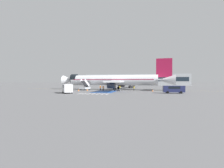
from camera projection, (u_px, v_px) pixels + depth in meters
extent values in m
plane|color=slate|center=(108.00, 90.00, 66.67)|extent=(600.00, 600.00, 0.00)
cube|color=gold|center=(113.00, 90.00, 65.55)|extent=(76.84, 6.66, 0.01)
cube|color=#2856A8|center=(105.00, 92.00, 53.05)|extent=(6.23, 12.26, 0.01)
cube|color=silver|center=(80.00, 94.00, 44.66)|extent=(0.44, 3.60, 0.01)
cube|color=silver|center=(85.00, 94.00, 44.43)|extent=(0.44, 3.60, 0.01)
cube|color=silver|center=(89.00, 94.00, 44.20)|extent=(0.44, 3.60, 0.01)
cube|color=silver|center=(94.00, 94.00, 43.97)|extent=(0.44, 3.60, 0.01)
cube|color=silver|center=(98.00, 94.00, 43.74)|extent=(0.44, 3.60, 0.01)
cube|color=silver|center=(103.00, 94.00, 43.51)|extent=(0.44, 3.60, 0.01)
cube|color=silver|center=(108.00, 94.00, 43.28)|extent=(0.44, 3.60, 0.01)
cylinder|color=silver|center=(113.00, 80.00, 65.50)|extent=(33.30, 6.60, 3.84)
cone|color=silver|center=(68.00, 80.00, 70.60)|extent=(4.53, 4.11, 3.76)
cone|color=silver|center=(167.00, 80.00, 60.18)|extent=(6.05, 4.16, 3.69)
cylinder|color=black|center=(75.00, 79.00, 69.81)|extent=(2.62, 4.06, 3.88)
cube|color=maroon|center=(113.00, 80.00, 65.49)|extent=(30.67, 6.46, 0.24)
cube|color=silver|center=(115.00, 82.00, 55.64)|extent=(5.59, 17.99, 0.44)
cylinder|color=#38383D|center=(111.00, 85.00, 57.74)|extent=(2.75, 2.21, 2.00)
cube|color=silver|center=(126.00, 82.00, 73.46)|extent=(8.43, 18.34, 0.44)
cylinder|color=#38383D|center=(122.00, 85.00, 72.36)|extent=(2.75, 2.21, 2.00)
cube|color=maroon|center=(164.00, 68.00, 60.36)|extent=(5.39, 0.81, 6.52)
cube|color=silver|center=(162.00, 79.00, 57.07)|extent=(3.96, 6.41, 0.24)
cube|color=silver|center=(162.00, 80.00, 64.09)|extent=(3.96, 6.41, 0.24)
cylinder|color=#38383D|center=(84.00, 85.00, 68.69)|extent=(0.20, 0.20, 2.82)
cylinder|color=black|center=(84.00, 88.00, 68.71)|extent=(0.86, 0.35, 0.84)
cylinder|color=#38383D|center=(115.00, 85.00, 62.18)|extent=(0.24, 0.24, 2.50)
cylinder|color=black|center=(115.00, 89.00, 62.19)|extent=(1.15, 0.69, 1.10)
cylinder|color=#38383D|center=(119.00, 85.00, 67.99)|extent=(0.24, 0.24, 2.50)
cylinder|color=black|center=(119.00, 88.00, 68.01)|extent=(1.15, 0.69, 1.10)
cube|color=#ADB2BA|center=(85.00, 88.00, 63.68)|extent=(2.59, 4.97, 0.70)
cylinder|color=black|center=(85.00, 89.00, 65.56)|extent=(0.28, 0.72, 0.70)
cylinder|color=black|center=(89.00, 89.00, 65.05)|extent=(0.28, 0.72, 0.70)
cylinder|color=black|center=(81.00, 89.00, 62.33)|extent=(0.28, 0.72, 0.70)
cylinder|color=black|center=(86.00, 89.00, 61.82)|extent=(0.28, 0.72, 0.70)
cube|color=#4C4C51|center=(85.00, 84.00, 63.66)|extent=(1.77, 4.26, 2.33)
cube|color=#4C4C51|center=(88.00, 81.00, 65.84)|extent=(1.74, 1.23, 0.12)
cube|color=silver|center=(83.00, 83.00, 63.86)|extent=(0.44, 4.52, 3.02)
cube|color=silver|center=(87.00, 83.00, 63.44)|extent=(0.44, 4.52, 3.02)
cube|color=#38383D|center=(132.00, 86.00, 86.44)|extent=(2.68, 9.72, 0.60)
cube|color=silver|center=(132.00, 85.00, 91.10)|extent=(2.42, 2.19, 1.60)
cube|color=black|center=(132.00, 84.00, 92.15)|extent=(2.00, 0.08, 0.70)
cylinder|color=#B7BCC4|center=(132.00, 83.00, 86.00)|extent=(2.47, 6.71, 2.35)
cylinder|color=gold|center=(132.00, 83.00, 86.00)|extent=(2.40, 0.40, 2.40)
cylinder|color=black|center=(130.00, 86.00, 90.89)|extent=(0.30, 0.97, 0.96)
cylinder|color=black|center=(135.00, 86.00, 90.48)|extent=(0.30, 0.97, 0.96)
cylinder|color=black|center=(129.00, 87.00, 86.13)|extent=(0.30, 0.97, 0.96)
cylinder|color=black|center=(134.00, 87.00, 85.71)|extent=(0.30, 0.97, 0.96)
cylinder|color=black|center=(129.00, 87.00, 83.48)|extent=(0.30, 0.97, 0.96)
cylinder|color=black|center=(134.00, 87.00, 83.07)|extent=(0.30, 0.97, 0.96)
cube|color=#1E234C|center=(174.00, 89.00, 45.61)|extent=(5.45, 1.98, 1.69)
cube|color=black|center=(174.00, 88.00, 45.60)|extent=(3.02, 1.93, 0.61)
cylinder|color=black|center=(168.00, 92.00, 45.07)|extent=(0.65, 0.22, 0.64)
cylinder|color=black|center=(167.00, 92.00, 46.70)|extent=(0.65, 0.22, 0.64)
cylinder|color=black|center=(181.00, 92.00, 44.55)|extent=(0.65, 0.22, 0.64)
cylinder|color=black|center=(180.00, 92.00, 46.18)|extent=(0.65, 0.22, 0.64)
cube|color=silver|center=(67.00, 88.00, 46.36)|extent=(4.57, 5.42, 2.06)
cube|color=black|center=(67.00, 86.00, 46.35)|extent=(3.33, 3.52, 0.74)
cylinder|color=black|center=(72.00, 92.00, 45.28)|extent=(0.52, 0.64, 0.64)
cylinder|color=black|center=(64.00, 92.00, 44.54)|extent=(0.52, 0.64, 0.64)
cylinder|color=black|center=(70.00, 92.00, 48.21)|extent=(0.52, 0.64, 0.64)
cylinder|color=black|center=(63.00, 92.00, 47.47)|extent=(0.52, 0.64, 0.64)
cube|color=gray|center=(118.00, 90.00, 58.43)|extent=(2.99, 2.70, 0.12)
cylinder|color=black|center=(115.00, 90.00, 58.72)|extent=(0.39, 0.31, 0.40)
cylinder|color=black|center=(117.00, 90.00, 59.62)|extent=(0.39, 0.31, 0.40)
cylinder|color=black|center=(119.00, 90.00, 57.25)|extent=(0.39, 0.31, 0.40)
cylinder|color=black|center=(122.00, 90.00, 58.15)|extent=(0.39, 0.31, 0.40)
cylinder|color=gray|center=(114.00, 89.00, 58.79)|extent=(0.05, 0.05, 0.55)
cylinder|color=gray|center=(117.00, 89.00, 59.76)|extent=(0.05, 0.05, 0.55)
cylinder|color=gray|center=(120.00, 89.00, 57.09)|extent=(0.05, 0.05, 0.55)
cylinder|color=gray|center=(122.00, 89.00, 58.07)|extent=(0.05, 0.05, 0.55)
cylinder|color=#2D2D33|center=(134.00, 90.00, 58.39)|extent=(0.14, 0.14, 0.78)
cylinder|color=#2D2D33|center=(134.00, 90.00, 58.55)|extent=(0.14, 0.14, 0.78)
cube|color=yellow|center=(134.00, 87.00, 58.46)|extent=(0.41, 0.47, 0.62)
cube|color=silver|center=(134.00, 87.00, 58.46)|extent=(0.43, 0.49, 0.06)
sphere|color=brown|center=(134.00, 86.00, 58.45)|extent=(0.21, 0.21, 0.21)
cylinder|color=#191E38|center=(120.00, 89.00, 61.21)|extent=(0.14, 0.14, 0.81)
cylinder|color=#191E38|center=(120.00, 89.00, 61.37)|extent=(0.14, 0.14, 0.81)
cube|color=yellow|center=(120.00, 87.00, 61.28)|extent=(0.32, 0.46, 0.64)
cube|color=silver|center=(120.00, 87.00, 61.28)|extent=(0.33, 0.48, 0.06)
sphere|color=#9E704C|center=(120.00, 86.00, 61.27)|extent=(0.22, 0.22, 0.22)
cylinder|color=#191E38|center=(100.00, 89.00, 62.33)|extent=(0.14, 0.14, 0.87)
cylinder|color=#191E38|center=(100.00, 89.00, 62.37)|extent=(0.14, 0.14, 0.87)
cube|color=orange|center=(100.00, 87.00, 62.34)|extent=(0.44, 0.25, 0.69)
cube|color=silver|center=(100.00, 87.00, 62.34)|extent=(0.45, 0.26, 0.06)
sphere|color=beige|center=(100.00, 85.00, 62.33)|extent=(0.24, 0.24, 0.24)
cylinder|color=black|center=(103.00, 89.00, 59.88)|extent=(0.14, 0.14, 0.78)
cylinder|color=black|center=(103.00, 89.00, 59.76)|extent=(0.14, 0.14, 0.78)
cube|color=orange|center=(103.00, 87.00, 59.81)|extent=(0.42, 0.47, 0.62)
cube|color=silver|center=(103.00, 87.00, 59.81)|extent=(0.44, 0.48, 0.06)
sphere|color=brown|center=(103.00, 86.00, 59.80)|extent=(0.21, 0.21, 0.21)
cone|color=orange|center=(153.00, 91.00, 54.46)|extent=(0.50, 0.50, 0.56)
cylinder|color=white|center=(153.00, 90.00, 54.46)|extent=(0.28, 0.28, 0.07)
cone|color=orange|center=(79.00, 90.00, 57.01)|extent=(0.51, 0.51, 0.57)
cylinder|color=white|center=(79.00, 90.00, 57.01)|extent=(0.28, 0.28, 0.07)
cone|color=orange|center=(87.00, 90.00, 59.49)|extent=(0.49, 0.49, 0.55)
cylinder|color=white|center=(87.00, 90.00, 59.49)|extent=(0.27, 0.27, 0.07)
cube|color=#9EA3A8|center=(136.00, 80.00, 137.60)|extent=(78.88, 12.00, 8.71)
cube|color=#19232D|center=(136.00, 79.00, 131.66)|extent=(75.73, 0.10, 3.05)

